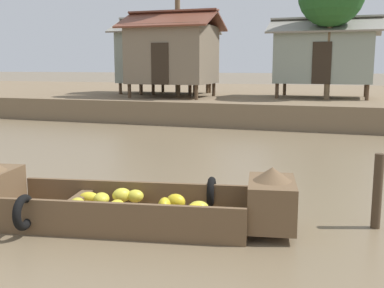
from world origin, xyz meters
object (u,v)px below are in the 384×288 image
(stilt_house_mid_right, at_px, (173,53))
(mooring_post, at_px, (377,191))
(stilt_house_mid_left, at_px, (175,57))
(banana_boat, at_px, (126,203))
(stilt_house_right, at_px, (324,56))
(stilt_house_left, at_px, (166,55))

(stilt_house_mid_right, distance_m, mooring_post, 15.94)
(stilt_house_mid_left, distance_m, stilt_house_mid_right, 2.41)
(banana_boat, xyz_separation_m, stilt_house_right, (1.89, 16.30, 2.54))
(stilt_house_mid_left, xyz_separation_m, stilt_house_mid_right, (0.75, -2.29, 0.11))
(banana_boat, relative_size, stilt_house_right, 1.07)
(stilt_house_mid_right, bearing_deg, banana_boat, -71.58)
(banana_boat, xyz_separation_m, stilt_house_mid_right, (-4.80, 14.40, 2.65))
(stilt_house_mid_right, bearing_deg, stilt_house_left, 118.38)
(stilt_house_mid_right, height_order, stilt_house_right, stilt_house_mid_right)
(stilt_house_mid_left, distance_m, mooring_post, 18.25)
(stilt_house_left, relative_size, stilt_house_mid_right, 1.20)
(stilt_house_mid_left, bearing_deg, stilt_house_left, 154.21)
(mooring_post, bearing_deg, stilt_house_left, 121.73)
(stilt_house_right, bearing_deg, stilt_house_mid_left, 176.99)
(banana_boat, bearing_deg, mooring_post, 16.74)
(stilt_house_mid_left, bearing_deg, stilt_house_right, -3.01)
(stilt_house_mid_right, xyz_separation_m, stilt_house_right, (6.68, 1.90, -0.11))
(stilt_house_left, xyz_separation_m, stilt_house_mid_left, (0.65, -0.32, -0.09))
(banana_boat, height_order, stilt_house_mid_right, stilt_house_mid_right)
(stilt_house_mid_right, relative_size, stilt_house_right, 0.88)
(banana_boat, distance_m, stilt_house_right, 16.61)
(banana_boat, height_order, mooring_post, mooring_post)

